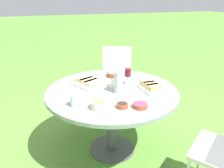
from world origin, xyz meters
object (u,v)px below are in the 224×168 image
water_pitcher (118,82)px  wine_glass (128,73)px  chair_near_right (117,72)px  dining_table (112,98)px

water_pitcher → wine_glass: (0.16, -0.17, 0.02)m
chair_near_right → wine_glass: 1.06m
water_pitcher → wine_glass: bearing=-47.2°
dining_table → wine_glass: size_ratio=7.63×
water_pitcher → chair_near_right: bearing=-21.0°
dining_table → wine_glass: (0.08, -0.21, 0.22)m
dining_table → wine_glass: 0.31m
water_pitcher → wine_glass: 0.23m
water_pitcher → wine_glass: size_ratio=1.23×
dining_table → water_pitcher: (-0.08, -0.03, 0.21)m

